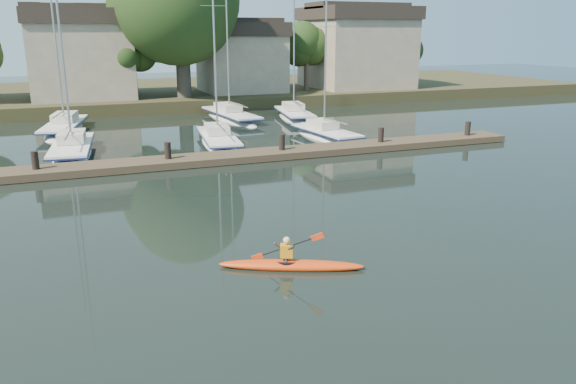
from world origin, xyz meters
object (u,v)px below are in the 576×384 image
object	(u,v)px
sailboat_2	(219,147)
sailboat_3	(326,141)
sailboat_6	(231,122)
sailboat_1	(73,158)
dock	(227,157)
sailboat_7	(294,121)
sailboat_5	(65,134)
kayak	(291,263)

from	to	relation	value
sailboat_2	sailboat_3	bearing A→B (deg)	1.26
sailboat_6	sailboat_3	bearing A→B (deg)	-76.38
sailboat_1	sailboat_6	xyz separation A→B (m)	(11.41, 9.03, 0.01)
dock	sailboat_3	bearing A→B (deg)	28.60
sailboat_2	sailboat_3	size ratio (longest dim) A/B	1.16
dock	sailboat_1	distance (m)	8.75
sailboat_2	sailboat_7	distance (m)	11.13
sailboat_3	sailboat_5	xyz separation A→B (m)	(-15.22, 8.45, -0.01)
kayak	sailboat_2	distance (m)	18.64
kayak	sailboat_1	distance (m)	19.25
dock	sailboat_5	world-z (taller)	sailboat_5
sailboat_3	kayak	bearing A→B (deg)	-123.80
sailboat_3	sailboat_5	distance (m)	17.41
dock	sailboat_6	xyz separation A→B (m)	(4.02, 13.68, -0.38)
sailboat_1	sailboat_5	distance (m)	7.87
sailboat_1	sailboat_6	size ratio (longest dim) A/B	0.90
kayak	sailboat_2	world-z (taller)	sailboat_2
kayak	sailboat_6	xyz separation A→B (m)	(5.95, 27.48, -0.34)
kayak	sailboat_5	distance (m)	26.96
sailboat_2	sailboat_6	xyz separation A→B (m)	(3.29, 9.04, -0.01)
sailboat_5	sailboat_6	xyz separation A→B (m)	(11.77, 1.16, 0.01)
sailboat_2	sailboat_5	bearing A→B (deg)	143.33
sailboat_5	sailboat_1	bearing A→B (deg)	-76.59
sailboat_1	sailboat_5	xyz separation A→B (m)	(-0.36, 7.86, 0.00)
dock	sailboat_2	world-z (taller)	sailboat_2
sailboat_1	sailboat_2	bearing A→B (deg)	5.38
sailboat_5	dock	bearing A→B (deg)	-47.46
kayak	dock	bearing A→B (deg)	105.97
sailboat_6	sailboat_7	distance (m)	4.85
sailboat_1	kayak	bearing A→B (deg)	-68.09
sailboat_2	sailboat_3	world-z (taller)	sailboat_2
sailboat_3	sailboat_5	world-z (taller)	sailboat_5
sailboat_3	sailboat_6	world-z (taller)	sailboat_6
sailboat_2	sailboat_7	size ratio (longest dim) A/B	1.08
kayak	sailboat_7	xyz separation A→B (m)	(10.63, 26.21, -0.34)
sailboat_1	sailboat_5	world-z (taller)	sailboat_5
sailboat_5	sailboat_7	xyz separation A→B (m)	(16.46, -0.11, -0.00)
kayak	sailboat_2	size ratio (longest dim) A/B	0.30
sailboat_5	sailboat_7	world-z (taller)	sailboat_5
dock	sailboat_5	bearing A→B (deg)	121.79
sailboat_2	sailboat_6	size ratio (longest dim) A/B	0.89
kayak	sailboat_5	xyz separation A→B (m)	(-5.82, 26.32, -0.34)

